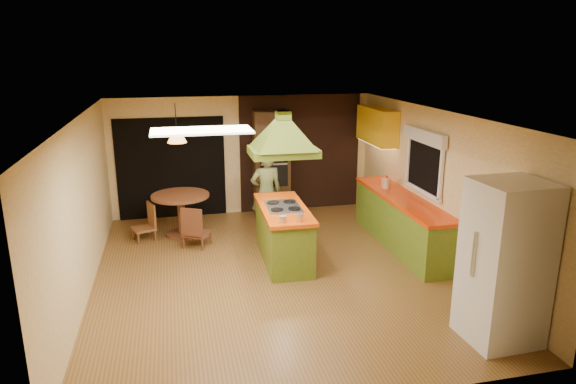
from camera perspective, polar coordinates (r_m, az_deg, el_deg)
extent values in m
plane|color=brown|center=(8.27, -1.62, -8.88)|extent=(6.50, 6.50, 0.00)
plane|color=beige|center=(10.96, -5.02, 4.08)|extent=(5.50, 0.00, 5.50)
plane|color=beige|center=(4.90, 5.88, -10.90)|extent=(5.50, 0.00, 5.50)
plane|color=beige|center=(7.81, -21.90, -1.75)|extent=(0.00, 6.50, 6.50)
plane|color=beige|center=(8.78, 16.21, 0.60)|extent=(0.00, 6.50, 6.50)
plane|color=silver|center=(7.59, -1.77, 8.57)|extent=(6.50, 6.50, 0.00)
cube|color=#381E14|center=(11.17, 1.38, 4.36)|extent=(2.64, 0.03, 2.50)
cube|color=black|center=(10.88, -12.83, 2.59)|extent=(2.20, 0.03, 2.10)
cube|color=olive|center=(9.38, 12.47, -3.41)|extent=(0.58, 3.00, 0.86)
cube|color=#E53807|center=(9.25, 12.64, -0.72)|extent=(0.62, 3.05, 0.06)
cube|color=yellow|center=(10.50, 9.86, 7.29)|extent=(0.34, 1.40, 0.70)
cube|color=black|center=(9.03, 14.98, 3.07)|extent=(0.03, 1.16, 0.96)
cube|color=white|center=(8.92, 14.90, 6.00)|extent=(0.10, 1.35, 0.22)
cube|color=white|center=(6.27, -9.58, 6.73)|extent=(1.20, 0.60, 0.03)
cube|color=#60751D|center=(8.58, -0.50, -4.83)|extent=(0.74, 1.79, 0.87)
cube|color=#DE4907|center=(8.43, -0.51, -1.88)|extent=(0.80, 1.88, 0.06)
cube|color=silver|center=(8.42, -0.51, -1.63)|extent=(0.56, 0.80, 0.02)
cube|color=#5A711C|center=(8.19, -0.53, 4.49)|extent=(1.07, 0.77, 0.13)
pyramid|color=#5A711C|center=(8.11, -0.54, 8.02)|extent=(1.07, 0.77, 0.45)
cube|color=#5A711C|center=(8.10, -0.54, 8.54)|extent=(0.22, 0.22, 0.14)
imported|color=#585F32|center=(9.64, -2.43, -0.12)|extent=(0.62, 0.43, 1.64)
cube|color=white|center=(6.63, 22.96, -7.25)|extent=(0.85, 0.81, 1.99)
cube|color=#402914|center=(10.78, -1.87, 3.17)|extent=(0.75, 0.61, 2.22)
cube|color=black|center=(10.44, -1.57, 4.44)|extent=(0.57, 0.04, 0.45)
cube|color=black|center=(10.54, -1.55, 1.77)|extent=(0.57, 0.04, 0.45)
cylinder|color=brown|center=(9.81, -11.88, -0.40)|extent=(1.08, 1.08, 0.05)
cylinder|color=brown|center=(9.91, -11.76, -2.50)|extent=(0.14, 0.14, 0.76)
cylinder|color=brown|center=(10.04, -11.64, -4.55)|extent=(0.60, 0.60, 0.05)
cone|color=#FF9E3F|center=(9.56, -12.26, 6.06)|extent=(0.44, 0.44, 0.22)
cylinder|color=beige|center=(9.72, 10.91, 0.97)|extent=(0.14, 0.14, 0.20)
cylinder|color=beige|center=(9.75, 10.83, 1.02)|extent=(0.16, 0.16, 0.20)
cylinder|color=#FFEECD|center=(9.80, 10.70, 1.01)|extent=(0.15, 0.15, 0.17)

